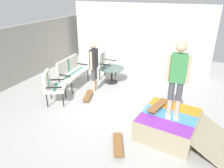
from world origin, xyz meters
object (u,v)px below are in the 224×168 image
patio_bench (71,70)px  person_skater (177,75)px  skateboard_spare (118,144)px  skateboard_on_ramp (158,105)px  skate_ramp (170,125)px  patio_chair_by_wall (51,84)px  patio_table (112,72)px  person_watching (94,63)px  patio_chair_near_house (105,63)px  skateboard_by_bench (88,95)px

patio_bench → person_skater: bearing=-111.7°
skateboard_spare → skateboard_on_ramp: (1.12, -0.58, 0.54)m
skate_ramp → person_skater: (-0.09, -0.04, 1.31)m
patio_chair_by_wall → skateboard_spare: patio_chair_by_wall is taller
patio_table → skate_ramp: bearing=-131.7°
patio_bench → person_skater: person_skater is taller
patio_bench → skateboard_spare: bearing=-130.1°
patio_table → person_watching: size_ratio=0.52×
patio_chair_by_wall → person_watching: (1.20, -0.80, 0.41)m
patio_chair_near_house → skateboard_by_bench: (-1.80, -0.27, -0.53)m
patio_bench → skateboard_on_ramp: patio_bench is taller
patio_chair_near_house → patio_chair_by_wall: bearing=167.7°
patio_chair_near_house → skateboard_on_ramp: (-2.45, -2.65, 0.01)m
skate_ramp → patio_bench: (1.41, 3.74, 0.34)m
skateboard_by_bench → skateboard_spare: 2.52m
person_watching → person_skater: 3.16m
skateboard_on_ramp → patio_chair_by_wall: bearing=91.0°
person_skater → skateboard_spare: size_ratio=2.18×
skateboard_spare → skate_ramp: bearing=-44.5°
patio_chair_by_wall → person_watching: bearing=-33.7°
skateboard_by_bench → skateboard_spare: bearing=-134.6°
skateboard_by_bench → skateboard_on_ramp: (-0.65, -2.38, 0.54)m
patio_table → skateboard_by_bench: size_ratio=1.09×
patio_chair_near_house → patio_chair_by_wall: same height
skate_ramp → patio_chair_by_wall: (0.11, 3.54, 0.34)m
patio_bench → patio_chair_by_wall: size_ratio=1.26×
skate_ramp → person_skater: 1.31m
skate_ramp → skateboard_by_bench: size_ratio=2.57×
patio_chair_near_house → person_watching: person_watching is taller
patio_bench → patio_table: bearing=-54.0°
person_watching → skateboard_on_ramp: person_watching is taller
skate_ramp → skateboard_spare: (-0.95, 0.93, -0.19)m
skate_ramp → patio_chair_near_house: bearing=48.8°
patio_chair_by_wall → patio_bench: bearing=8.5°
patio_chair_by_wall → patio_table: size_ratio=1.13×
patio_table → person_skater: bearing=-132.4°
person_skater → skateboard_spare: bearing=131.5°
patio_bench → patio_chair_by_wall: (-1.30, -0.19, -0.00)m
patio_chair_by_wall → skateboard_by_bench: size_ratio=1.24×
person_skater → skateboard_on_ramp: (0.26, 0.38, -0.95)m
patio_table → skateboard_on_ramp: bearing=-133.7°
patio_chair_by_wall → skateboard_by_bench: 1.20m
skate_ramp → skateboard_spare: 1.34m
patio_chair_near_house → person_watching: size_ratio=0.58×
patio_chair_near_house → skateboard_on_ramp: patio_chair_near_house is taller
patio_chair_by_wall → person_watching: 1.50m
patio_bench → skateboard_spare: size_ratio=1.58×
person_watching → skateboard_on_ramp: (-1.14, -2.40, -0.40)m
skate_ramp → skateboard_by_bench: 2.85m
patio_bench → skateboard_by_bench: (-0.59, -1.01, -0.53)m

